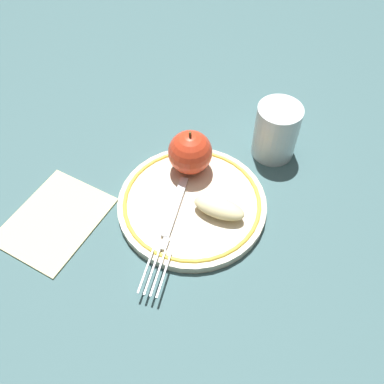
% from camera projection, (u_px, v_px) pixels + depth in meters
% --- Properties ---
extents(ground_plane, '(2.00, 2.00, 0.00)m').
position_uv_depth(ground_plane, '(178.00, 209.00, 0.62)').
color(ground_plane, '#3C5E61').
extents(plate, '(0.22, 0.22, 0.02)m').
position_uv_depth(plate, '(192.00, 204.00, 0.62)').
color(plate, beige).
rests_on(plate, ground_plane).
extents(apple_red_whole, '(0.07, 0.07, 0.07)m').
position_uv_depth(apple_red_whole, '(190.00, 152.00, 0.63)').
color(apple_red_whole, red).
rests_on(apple_red_whole, plate).
extents(apple_slice_front, '(0.04, 0.08, 0.02)m').
position_uv_depth(apple_slice_front, '(219.00, 208.00, 0.59)').
color(apple_slice_front, beige).
rests_on(apple_slice_front, plate).
extents(fork, '(0.19, 0.07, 0.00)m').
position_uv_depth(fork, '(170.00, 229.00, 0.58)').
color(fork, silver).
rests_on(fork, plate).
extents(drinking_glass, '(0.07, 0.07, 0.09)m').
position_uv_depth(drinking_glass, '(276.00, 131.00, 0.66)').
color(drinking_glass, silver).
rests_on(drinking_glass, ground_plane).
extents(napkin_folded, '(0.15, 0.12, 0.01)m').
position_uv_depth(napkin_folded, '(55.00, 219.00, 0.61)').
color(napkin_folded, beige).
rests_on(napkin_folded, ground_plane).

